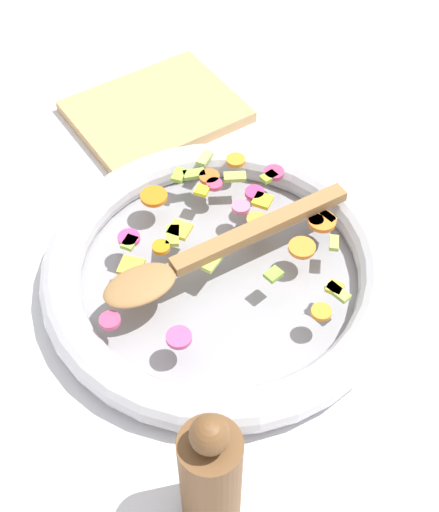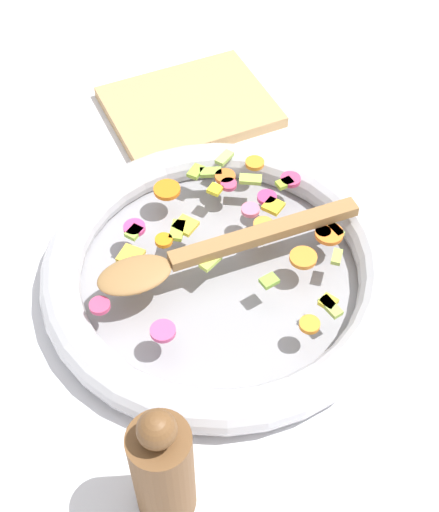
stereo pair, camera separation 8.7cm
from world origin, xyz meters
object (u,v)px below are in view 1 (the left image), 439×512
Objects in this scene: pepper_mill at (211,474)px; skillet at (219,270)px; wooden_spoon at (206,255)px; cutting_board at (156,112)px.

skillet is at bearing 54.72° from pepper_mill.
skillet is at bearing -2.98° from wooden_spoon.
wooden_spoon reaches higher than cutting_board.
pepper_mill is 0.62m from cutting_board.
pepper_mill is at bearing -125.28° from skillet.
wooden_spoon is at bearing 58.04° from pepper_mill.
pepper_mill is at bearing -115.20° from cutting_board.
pepper_mill is (-0.15, -0.24, 0.02)m from wooden_spoon.
wooden_spoon is (-0.02, 0.00, 0.04)m from skillet.
pepper_mill reaches higher than skillet.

